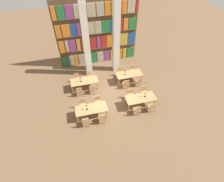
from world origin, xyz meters
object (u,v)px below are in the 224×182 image
object	(u,v)px
reading_table_0	(91,109)
desk_lamp_2	(80,79)
chair_8	(79,91)
desk_lamp_3	(125,72)
desk_lamp_0	(87,106)
desk_lamp_1	(145,94)
chair_11	(89,76)
chair_2	(102,118)
chair_4	(137,110)
pillar_left	(86,41)
chair_3	(98,101)
chair_1	(83,104)
chair_6	(152,107)
chair_5	(130,94)
reading_table_1	(141,99)
chair_0	(86,122)
chair_9	(77,78)
reading_table_2	(84,81)
reading_table_3	(129,75)
chair_15	(133,70)
chair_10	(92,89)
chair_13	(121,72)
chair_14	(139,81)
chair_7	(144,92)
pillar_center	(116,38)

from	to	relation	value
reading_table_0	desk_lamp_2	xyz separation A→B (m)	(-0.33, 2.77, 0.35)
chair_8	desk_lamp_3	distance (m)	3.80
reading_table_0	desk_lamp_0	bearing A→B (deg)	-177.36
desk_lamp_1	chair_11	xyz separation A→B (m)	(-3.34, 3.39, -0.52)
chair_2	desk_lamp_2	xyz separation A→B (m)	(-0.87, 3.50, 0.54)
chair_4	desk_lamp_1	bearing A→B (deg)	43.61
desk_lamp_2	pillar_left	bearing A→B (deg)	63.48
chair_3	chair_11	world-z (taller)	same
chair_1	chair_2	size ratio (longest dim) A/B	1.00
desk_lamp_0	chair_6	world-z (taller)	desk_lamp_0
pillar_left	chair_6	world-z (taller)	pillar_left
chair_4	chair_5	world-z (taller)	same
reading_table_1	chair_6	bearing A→B (deg)	-52.72
chair_0	chair_5	distance (m)	3.77
chair_8	chair_9	bearing A→B (deg)	90.00
pillar_left	chair_6	size ratio (longest dim) A/B	6.71
chair_4	chair_8	bearing A→B (deg)	142.46
desk_lamp_0	reading_table_2	world-z (taller)	desk_lamp_0
desk_lamp_1	chair_2	bearing A→B (deg)	-164.81
desk_lamp_0	chair_9	world-z (taller)	desk_lamp_0
desk_lamp_0	reading_table_1	distance (m)	3.71
reading_table_3	chair_15	size ratio (longest dim) A/B	2.30
chair_11	chair_15	distance (m)	3.62
chair_8	chair_10	size ratio (longest dim) A/B	1.00
chair_2	desk_lamp_0	bearing A→B (deg)	138.32
chair_13	chair_15	bearing A→B (deg)	-180.00
pillar_left	chair_6	bearing A→B (deg)	-56.44
chair_0	desk_lamp_2	size ratio (longest dim) A/B	2.18
pillar_left	chair_4	bearing A→B (deg)	-65.23
chair_13	chair_14	bearing A→B (deg)	125.33
reading_table_1	reading_table_0	bearing A→B (deg)	-178.35
chair_7	desk_lamp_3	bearing A→B (deg)	-65.85
reading_table_1	chair_14	size ratio (longest dim) A/B	2.30
chair_6	chair_13	world-z (taller)	same
chair_4	pillar_left	bearing A→B (deg)	114.77
chair_4	desk_lamp_2	size ratio (longest dim) A/B	2.18
reading_table_3	chair_9	bearing A→B (deg)	169.01
pillar_center	desk_lamp_2	distance (m)	4.15
pillar_left	desk_lamp_1	distance (m)	5.79
desk_lamp_0	chair_15	xyz separation A→B (m)	(4.29, 3.48, -0.55)
pillar_center	desk_lamp_3	distance (m)	2.68
chair_7	chair_5	bearing A→B (deg)	0.00
chair_7	chair_13	world-z (taller)	same
chair_1	chair_3	bearing A→B (deg)	-180.00
chair_13	chair_3	bearing A→B (deg)	48.23
chair_4	chair_7	world-z (taller)	same
desk_lamp_1	reading_table_2	distance (m)	4.67
reading_table_2	reading_table_3	size ratio (longest dim) A/B	1.00
chair_1	desk_lamp_2	size ratio (longest dim) A/B	2.18
reading_table_1	chair_11	distance (m)	4.58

